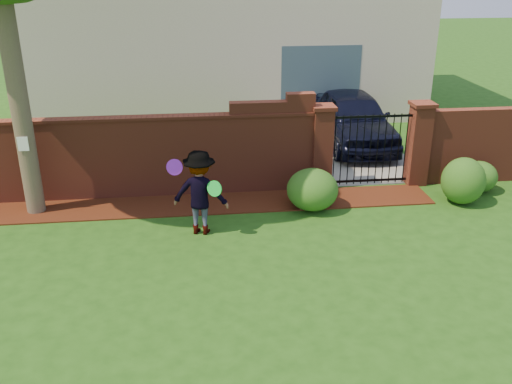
{
  "coord_description": "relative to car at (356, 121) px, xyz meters",
  "views": [
    {
      "loc": [
        -0.41,
        -7.49,
        4.78
      ],
      "look_at": [
        0.65,
        1.4,
        1.05
      ],
      "focal_mm": 39.65,
      "sensor_mm": 36.0,
      "label": 1
    }
  ],
  "objects": [
    {
      "name": "man",
      "position": [
        -4.31,
        -4.75,
        0.08
      ],
      "size": [
        1.16,
        0.85,
        1.6
      ],
      "primitive_type": "imported",
      "rotation": [
        0.0,
        0.0,
        2.87
      ],
      "color": "gray",
      "rests_on": "ground"
    },
    {
      "name": "paper_notice",
      "position": [
        -7.6,
        -3.6,
        0.78
      ],
      "size": [
        0.2,
        0.01,
        0.28
      ],
      "primitive_type": "cube",
      "color": "white",
      "rests_on": "tree"
    },
    {
      "name": "pillar_right",
      "position": [
        0.6,
        -2.81,
        0.23
      ],
      "size": [
        0.5,
        0.5,
        1.88
      ],
      "color": "maroon",
      "rests_on": "ground"
    },
    {
      "name": "driveway",
      "position": [
        -0.5,
        1.19,
        -0.72
      ],
      "size": [
        3.2,
        8.0,
        0.01
      ],
      "primitive_type": "cube",
      "color": "gray",
      "rests_on": "ground"
    },
    {
      "name": "mulch_bed",
      "position": [
        -4.95,
        -3.47,
        -0.71
      ],
      "size": [
        11.1,
        1.08,
        0.03
      ],
      "primitive_type": "cube",
      "color": "#37150A",
      "rests_on": "ground"
    },
    {
      "name": "shrub_middle",
      "position": [
        1.15,
        -3.99,
        -0.23
      ],
      "size": [
        0.9,
        0.9,
        0.99
      ],
      "primitive_type": "ellipsoid",
      "color": "#1C5218",
      "rests_on": "ground"
    },
    {
      "name": "car",
      "position": [
        0.0,
        0.0,
        0.0
      ],
      "size": [
        1.71,
        4.24,
        1.44
      ],
      "primitive_type": "imported",
      "rotation": [
        0.0,
        0.0,
        -0.0
      ],
      "color": "black",
      "rests_on": "ground"
    },
    {
      "name": "iron_gate",
      "position": [
        -0.5,
        -2.81,
        0.13
      ],
      "size": [
        1.78,
        0.03,
        1.6
      ],
      "color": "black",
      "rests_on": "ground"
    },
    {
      "name": "ground",
      "position": [
        -4.0,
        -6.81,
        -0.73
      ],
      "size": [
        80.0,
        80.0,
        0.01
      ],
      "primitive_type": "cube",
      "color": "#1F4912",
      "rests_on": "ground"
    },
    {
      "name": "brick_wall",
      "position": [
        -6.01,
        -2.81,
        0.2
      ],
      "size": [
        8.7,
        0.31,
        2.16
      ],
      "color": "maroon",
      "rests_on": "ground"
    },
    {
      "name": "frisbee_green",
      "position": [
        -4.04,
        -5.0,
        0.26
      ],
      "size": [
        0.28,
        0.21,
        0.29
      ],
      "primitive_type": "cylinder",
      "rotation": [
        1.43,
        0.0,
        -0.57
      ],
      "color": "green",
      "rests_on": "man"
    },
    {
      "name": "shrub_right",
      "position": [
        1.81,
        -3.43,
        -0.38
      ],
      "size": [
        0.77,
        0.77,
        0.68
      ],
      "primitive_type": "ellipsoid",
      "color": "#1C5218",
      "rests_on": "ground"
    },
    {
      "name": "brick_wall_return",
      "position": [
        2.6,
        -2.81,
        0.13
      ],
      "size": [
        4.0,
        0.25,
        1.7
      ],
      "primitive_type": "cube",
      "color": "maroon",
      "rests_on": "ground"
    },
    {
      "name": "house",
      "position": [
        -2.99,
        5.19,
        2.44
      ],
      "size": [
        12.4,
        6.4,
        6.3
      ],
      "color": "beige",
      "rests_on": "ground"
    },
    {
      "name": "frisbee_purple",
      "position": [
        -4.73,
        -4.74,
        0.6
      ],
      "size": [
        0.3,
        0.13,
        0.29
      ],
      "primitive_type": "cylinder",
      "rotation": [
        1.36,
        0.0,
        -0.16
      ],
      "color": "purple",
      "rests_on": "man"
    },
    {
      "name": "pillar_left",
      "position": [
        -1.6,
        -2.81,
        0.23
      ],
      "size": [
        0.5,
        0.5,
        1.88
      ],
      "color": "maroon",
      "rests_on": "ground"
    },
    {
      "name": "shrub_left",
      "position": [
        -2.02,
        -3.94,
        -0.29
      ],
      "size": [
        1.05,
        1.05,
        0.86
      ],
      "primitive_type": "ellipsoid",
      "color": "#1C5218",
      "rests_on": "ground"
    }
  ]
}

